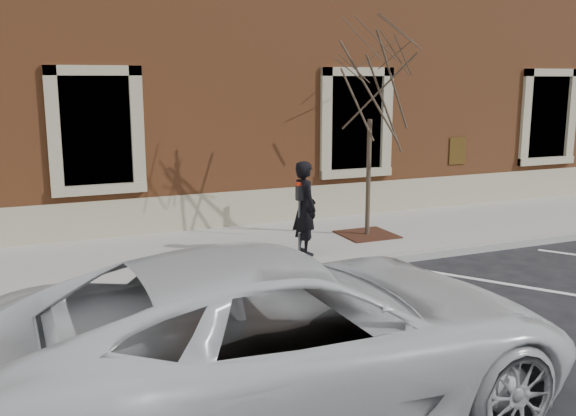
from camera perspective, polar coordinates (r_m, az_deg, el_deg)
name	(u,v)px	position (r m, az deg, el deg)	size (l,w,h in m)	color
ground	(301,274)	(11.54, 1.17, -5.91)	(120.00, 120.00, 0.00)	#28282B
sidewalk_near	(266,247)	(13.07, -1.98, -3.49)	(40.00, 3.50, 0.15)	#A4A39A
curb_near	(302,271)	(11.47, 1.28, -5.62)	(40.00, 0.12, 0.15)	#9E9E99
parking_stripes	(362,315)	(9.68, 6.58, -9.43)	(28.00, 4.40, 0.01)	silver
building_civic	(187,58)	(18.36, -8.99, 13.03)	(40.00, 8.62, 8.00)	brown
man	(305,208)	(12.08, 1.51, -0.01)	(0.65, 0.43, 1.79)	black
parking_meter	(299,205)	(11.95, 1.02, 0.27)	(0.13, 0.10, 1.41)	#595B60
tree_grate	(367,234)	(13.84, 7.04, -2.34)	(1.11, 1.11, 0.03)	#461D16
sapling	(371,86)	(13.45, 7.36, 10.68)	(2.69, 2.69, 4.48)	#48362B
white_truck	(284,335)	(6.66, -0.40, -11.19)	(2.91, 6.32, 1.76)	silver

